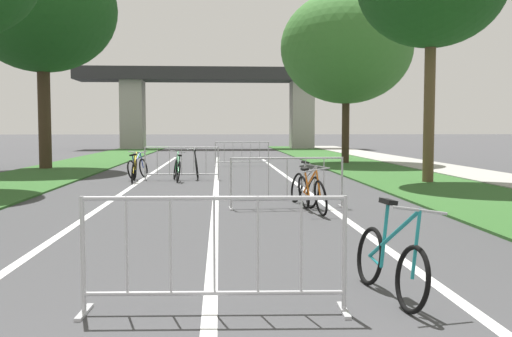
{
  "coord_description": "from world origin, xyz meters",
  "views": [
    {
      "loc": [
        0.09,
        -1.63,
        1.65
      ],
      "look_at": [
        0.77,
        9.08,
        0.9
      ],
      "focal_mm": 40.87,
      "sensor_mm": 36.0,
      "label": 1
    }
  ],
  "objects": [
    {
      "name": "bicycle_orange_5",
      "position": [
        1.89,
        9.58,
        0.38
      ],
      "size": [
        0.53,
        1.75,
        0.91
      ],
      "rotation": [
        0.0,
        0.0,
        3.29
      ],
      "color": "black",
      "rests_on": "ground"
    },
    {
      "name": "bicycle_teal_3",
      "position": [
        1.74,
        3.84,
        0.35
      ],
      "size": [
        0.58,
        1.58,
        0.96
      ],
      "rotation": [
        0.0,
        0.0,
        3.28
      ],
      "color": "black",
      "rests_on": "ground"
    },
    {
      "name": "bicycle_black_6",
      "position": [
        -0.65,
        17.34,
        0.39
      ],
      "size": [
        0.51,
        1.68,
        1.01
      ],
      "rotation": [
        0.0,
        0.0,
        0.03
      ],
      "color": "black",
      "rests_on": "ground"
    },
    {
      "name": "sidewalk_path_right",
      "position": [
        8.96,
        22.03,
        0.04
      ],
      "size": [
        2.37,
        53.85,
        0.08
      ],
      "primitive_type": "cube",
      "color": "#9E9B93",
      "rests_on": "ground"
    },
    {
      "name": "lane_stripe_center",
      "position": [
        0.0,
        15.58,
        0.0
      ],
      "size": [
        0.14,
        31.15,
        0.01
      ],
      "primitive_type": "cube",
      "color": "silver",
      "rests_on": "ground"
    },
    {
      "name": "overpass_bridge",
      "position": [
        0.0,
        44.5,
        4.63
      ],
      "size": [
        21.87,
        3.42,
        6.3
      ],
      "color": "#2D2D30",
      "rests_on": "ground"
    },
    {
      "name": "bicycle_yellow_1",
      "position": [
        -2.52,
        16.36,
        0.37
      ],
      "size": [
        0.52,
        1.72,
        0.92
      ],
      "rotation": [
        0.0,
        0.0,
        0.07
      ],
      "color": "black",
      "rests_on": "ground"
    },
    {
      "name": "bicycle_blue_0",
      "position": [
        -2.56,
        17.39,
        0.35
      ],
      "size": [
        0.55,
        1.61,
        0.9
      ],
      "rotation": [
        0.0,
        0.0,
        -0.25
      ],
      "color": "black",
      "rests_on": "ground"
    },
    {
      "name": "lane_stripe_right_lane",
      "position": [
        2.36,
        15.58,
        0.0
      ],
      "size": [
        0.14,
        31.15,
        0.01
      ],
      "primitive_type": "cube",
      "color": "silver",
      "rests_on": "ground"
    },
    {
      "name": "crowd_barrier_fourth",
      "position": [
        1.07,
        23.59,
        0.52
      ],
      "size": [
        2.39,
        0.53,
        1.05
      ],
      "rotation": [
        0.0,
        0.0,
        0.04
      ],
      "color": "#ADADB2",
      "rests_on": "ground"
    },
    {
      "name": "tree_left_maple_mid",
      "position": [
        -6.81,
        21.94,
        6.27
      ],
      "size": [
        5.8,
        5.8,
        8.76
      ],
      "color": "#3D2D1E",
      "rests_on": "ground"
    },
    {
      "name": "grass_verge_left",
      "position": [
        -6.03,
        22.03,
        0.03
      ],
      "size": [
        3.47,
        53.85,
        0.05
      ],
      "primitive_type": "cube",
      "color": "#2D5B26",
      "rests_on": "ground"
    },
    {
      "name": "crowd_barrier_third",
      "position": [
        -1.1,
        16.88,
        0.52
      ],
      "size": [
        2.38,
        0.51,
        1.05
      ],
      "rotation": [
        0.0,
        0.0,
        -0.03
      ],
      "color": "#ADADB2",
      "rests_on": "ground"
    },
    {
      "name": "crowd_barrier_second",
      "position": [
        1.47,
        10.17,
        0.52
      ],
      "size": [
        2.39,
        0.57,
        1.05
      ],
      "rotation": [
        0.0,
        0.0,
        0.06
      ],
      "color": "#ADADB2",
      "rests_on": "ground"
    },
    {
      "name": "bicycle_silver_2",
      "position": [
        1.9,
        10.6,
        0.37
      ],
      "size": [
        0.65,
        1.66,
        0.93
      ],
      "rotation": [
        0.0,
        0.0,
        3.34
      ],
      "color": "black",
      "rests_on": "ground"
    },
    {
      "name": "lane_stripe_left_lane",
      "position": [
        -2.36,
        15.58,
        0.0
      ],
      "size": [
        0.14,
        31.15,
        0.01
      ],
      "primitive_type": "cube",
      "color": "silver",
      "rests_on": "ground"
    },
    {
      "name": "bicycle_green_4",
      "position": [
        -1.22,
        16.51,
        0.36
      ],
      "size": [
        0.5,
        1.71,
        0.95
      ],
      "rotation": [
        0.0,
        0.0,
        0.16
      ],
      "color": "black",
      "rests_on": "ground"
    },
    {
      "name": "tree_right_cypress_far",
      "position": [
        5.88,
        24.82,
        5.29
      ],
      "size": [
        5.99,
        5.99,
        7.85
      ],
      "color": "#3D2D1E",
      "rests_on": "ground"
    },
    {
      "name": "grass_verge_right",
      "position": [
        6.03,
        22.03,
        0.03
      ],
      "size": [
        3.47,
        53.85,
        0.05
      ],
      "primitive_type": "cube",
      "color": "#2D5B26",
      "rests_on": "ground"
    },
    {
      "name": "crowd_barrier_nearest",
      "position": [
        0.04,
        3.46,
        0.52
      ],
      "size": [
        2.39,
        0.53,
        1.05
      ],
      "rotation": [
        0.0,
        0.0,
        -0.04
      ],
      "color": "#ADADB2",
      "rests_on": "ground"
    }
  ]
}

